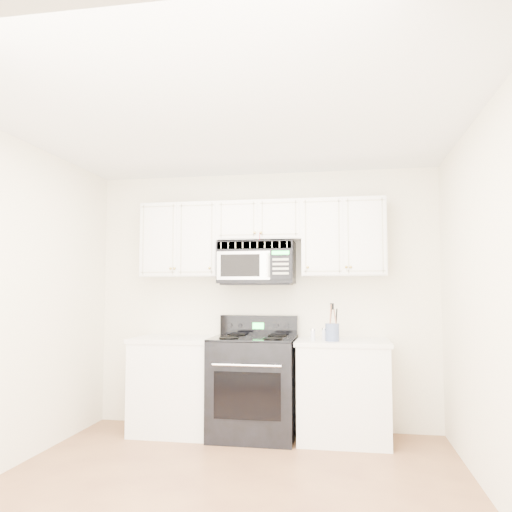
# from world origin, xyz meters

# --- Properties ---
(room) EXTENTS (3.51, 3.51, 2.61)m
(room) POSITION_xyz_m (0.00, 0.00, 1.30)
(room) COLOR #966940
(room) RESTS_ON ground
(base_cabinet_left) EXTENTS (0.86, 0.65, 0.92)m
(base_cabinet_left) POSITION_xyz_m (-0.80, 1.44, 0.43)
(base_cabinet_left) COLOR white
(base_cabinet_left) RESTS_ON ground
(base_cabinet_right) EXTENTS (0.86, 0.65, 0.92)m
(base_cabinet_right) POSITION_xyz_m (0.80, 1.44, 0.43)
(base_cabinet_right) COLOR white
(base_cabinet_right) RESTS_ON ground
(range) EXTENTS (0.79, 0.72, 1.13)m
(range) POSITION_xyz_m (-0.04, 1.42, 0.48)
(range) COLOR black
(range) RESTS_ON ground
(upper_cabinets) EXTENTS (2.44, 0.37, 0.75)m
(upper_cabinets) POSITION_xyz_m (0.00, 1.58, 1.93)
(upper_cabinets) COLOR white
(upper_cabinets) RESTS_ON ground
(microwave) EXTENTS (0.75, 0.42, 0.41)m
(microwave) POSITION_xyz_m (-0.04, 1.56, 1.66)
(microwave) COLOR black
(microwave) RESTS_ON ground
(utensil_crock) EXTENTS (0.13, 0.13, 0.34)m
(utensil_crock) POSITION_xyz_m (0.71, 1.31, 1.01)
(utensil_crock) COLOR #3E4B74
(utensil_crock) RESTS_ON base_cabinet_right
(shaker_salt) EXTENTS (0.05, 0.05, 0.11)m
(shaker_salt) POSITION_xyz_m (0.53, 1.31, 0.98)
(shaker_salt) COLOR silver
(shaker_salt) RESTS_ON base_cabinet_right
(shaker_pepper) EXTENTS (0.05, 0.05, 0.11)m
(shaker_pepper) POSITION_xyz_m (0.63, 1.43, 0.97)
(shaker_pepper) COLOR silver
(shaker_pepper) RESTS_ON base_cabinet_right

